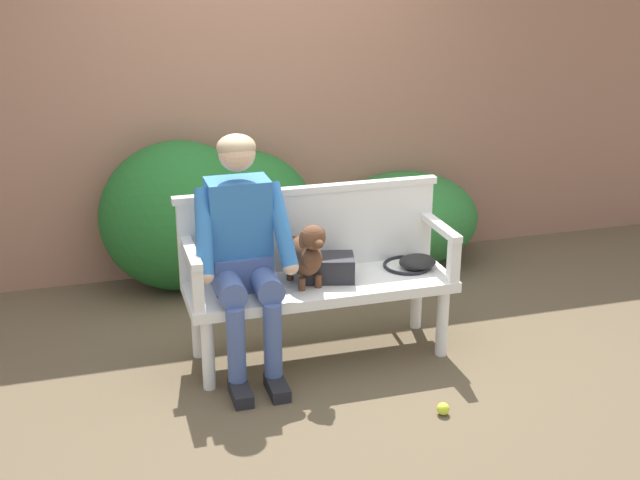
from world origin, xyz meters
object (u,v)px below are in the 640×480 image
tennis_ball (443,409)px  garden_bench (320,292)px  baseball_glove (417,262)px  dog_on_bench (306,253)px  tennis_racket (406,264)px  sports_bag (329,268)px  person_seated (242,246)px

tennis_ball → garden_bench: bearing=117.9°
baseball_glove → dog_on_bench: bearing=-167.0°
tennis_racket → sports_bag: size_ratio=2.03×
garden_bench → dog_on_bench: (-0.09, -0.04, 0.26)m
dog_on_bench → sports_bag: (0.15, 0.05, -0.12)m
tennis_racket → baseball_glove: baseball_glove is taller
person_seated → tennis_racket: bearing=5.9°
garden_bench → baseball_glove: bearing=1.2°
garden_bench → tennis_racket: size_ratio=2.70×
tennis_racket → tennis_ball: bearing=-98.7°
person_seated → tennis_ball: size_ratio=20.35×
person_seated → baseball_glove: size_ratio=6.11×
person_seated → sports_bag: (0.51, 0.03, -0.20)m
baseball_glove → person_seated: bearing=-169.8°
tennis_racket → tennis_ball: (-0.14, -0.89, -0.45)m
garden_bench → person_seated: size_ratio=1.14×
baseball_glove → sports_bag: sports_bag is taller
tennis_racket → sports_bag: sports_bag is taller
person_seated → tennis_ball: bearing=-42.1°
baseball_glove → sports_bag: size_ratio=0.79×
garden_bench → sports_bag: sports_bag is taller
baseball_glove → tennis_racket: bearing=127.4°
tennis_racket → tennis_ball: size_ratio=8.61×
dog_on_bench → tennis_ball: dog_on_bench is taller
garden_bench → dog_on_bench: bearing=-156.7°
person_seated → baseball_glove: person_seated is taller
tennis_racket → person_seated: bearing=-174.1°
dog_on_bench → person_seated: bearing=176.0°
garden_bench → sports_bag: 0.15m
dog_on_bench → sports_bag: dog_on_bench is taller
person_seated → dog_on_bench: 0.36m
baseball_glove → tennis_ball: 0.97m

